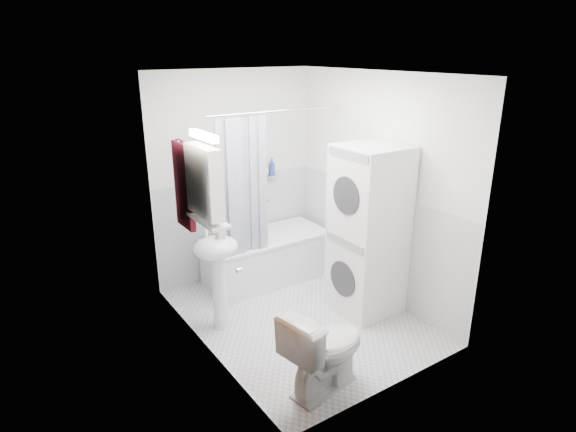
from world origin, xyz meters
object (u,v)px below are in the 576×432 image
sink (217,262)px  toilet (325,349)px  bathtub (267,255)px  washer_dryer (368,231)px

sink → toilet: (0.30, -1.27, -0.34)m
bathtub → sink: sink is taller
bathtub → washer_dryer: washer_dryer is taller
bathtub → toilet: size_ratio=1.95×
bathtub → washer_dryer: bearing=-66.9°
sink → washer_dryer: bearing=-19.7°
toilet → bathtub: bearing=-28.5°
sink → toilet: bearing=-76.6°
sink → washer_dryer: (1.43, -0.51, 0.17)m
bathtub → sink: 1.21m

